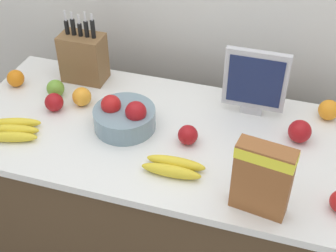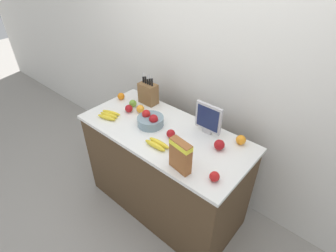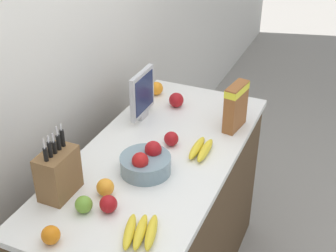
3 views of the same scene
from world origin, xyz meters
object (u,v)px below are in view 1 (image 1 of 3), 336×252
(small_monitor, at_px, (255,82))
(banana_bunch_right, at_px, (174,167))
(cereal_box, at_px, (263,176))
(orange_front_center, at_px, (16,78))
(apple_middle, at_px, (188,135))
(orange_front_left, at_px, (82,97))
(banana_bunch_left, at_px, (13,130))
(knife_block, at_px, (84,57))
(apple_rightmost, at_px, (54,102))
(apple_front, at_px, (300,131))
(apple_near_bananas, at_px, (55,88))
(fruit_bowl, at_px, (125,117))
(orange_back_center, at_px, (329,110))

(small_monitor, xyz_separation_m, banana_bunch_right, (-0.19, -0.40, -0.12))
(cereal_box, xyz_separation_m, orange_front_center, (-1.05, 0.37, -0.10))
(small_monitor, distance_m, apple_middle, 0.32)
(banana_bunch_right, distance_m, orange_front_left, 0.52)
(banana_bunch_left, relative_size, orange_front_center, 3.13)
(knife_block, height_order, orange_front_left, knife_block)
(knife_block, height_order, apple_rightmost, knife_block)
(apple_middle, distance_m, orange_front_center, 0.78)
(apple_front, bearing_deg, apple_rightmost, -174.32)
(apple_middle, bearing_deg, apple_near_bananas, 167.77)
(cereal_box, height_order, banana_bunch_right, cereal_box)
(cereal_box, relative_size, fruit_bowl, 1.07)
(apple_front, height_order, orange_front_left, apple_front)
(knife_block, height_order, fruit_bowl, knife_block)
(banana_bunch_left, xyz_separation_m, orange_front_center, (-0.16, 0.28, 0.02))
(fruit_bowl, xyz_separation_m, orange_front_left, (-0.21, 0.08, -0.01))
(cereal_box, distance_m, orange_front_center, 1.12)
(apple_near_bananas, distance_m, orange_front_center, 0.19)
(cereal_box, relative_size, banana_bunch_right, 1.18)
(fruit_bowl, distance_m, banana_bunch_right, 0.29)
(cereal_box, bearing_deg, banana_bunch_right, 173.57)
(banana_bunch_right, bearing_deg, orange_back_center, 43.53)
(apple_middle, bearing_deg, banana_bunch_left, -167.33)
(apple_middle, bearing_deg, banana_bunch_right, -92.18)
(orange_front_center, bearing_deg, orange_front_left, -7.60)
(knife_block, height_order, banana_bunch_left, knife_block)
(apple_rightmost, distance_m, orange_back_center, 1.03)
(apple_middle, bearing_deg, knife_block, 151.99)
(orange_front_left, xyz_separation_m, orange_back_center, (0.92, 0.19, 0.00))
(knife_block, bearing_deg, orange_front_left, -69.13)
(apple_near_bananas, bearing_deg, banana_bunch_right, -26.03)
(banana_bunch_right, distance_m, apple_middle, 0.16)
(apple_near_bananas, bearing_deg, small_monitor, 8.68)
(small_monitor, distance_m, apple_front, 0.24)
(apple_near_bananas, distance_m, orange_front_left, 0.13)
(banana_bunch_left, height_order, orange_front_center, orange_front_center)
(small_monitor, xyz_separation_m, orange_front_center, (-0.95, -0.10, -0.11))
(fruit_bowl, relative_size, apple_front, 2.77)
(cereal_box, xyz_separation_m, apple_middle, (-0.28, 0.23, -0.10))
(small_monitor, distance_m, fruit_bowl, 0.49)
(banana_bunch_right, xyz_separation_m, apple_rightmost, (-0.53, 0.19, 0.02))
(fruit_bowl, bearing_deg, orange_back_center, 21.17)
(apple_middle, relative_size, orange_front_center, 1.01)
(cereal_box, distance_m, orange_back_center, 0.56)
(fruit_bowl, distance_m, apple_front, 0.62)
(orange_front_left, height_order, orange_front_center, orange_front_left)
(apple_near_bananas, height_order, orange_back_center, orange_back_center)
(small_monitor, relative_size, orange_front_left, 3.59)
(apple_middle, height_order, orange_front_center, same)
(knife_block, xyz_separation_m, banana_bunch_right, (0.51, -0.43, -0.08))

